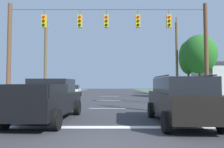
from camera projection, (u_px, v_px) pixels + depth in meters
ground_plane at (101, 142)px, 5.92m from camera, size 120.00×120.00×0.00m
stop_bar_stripe at (104, 127)px, 7.97m from camera, size 12.67×0.45×0.01m
lane_dash_0 at (108, 108)px, 13.96m from camera, size 2.50×0.15×0.01m
lane_dash_1 at (109, 100)px, 20.39m from camera, size 2.50×0.15×0.01m
lane_dash_2 at (110, 96)px, 27.00m from camera, size 2.50×0.15×0.01m
overhead_signal_span at (108, 47)px, 14.89m from camera, size 14.86×0.31×7.68m
pickup_truck at (49, 100)px, 9.42m from camera, size 2.47×5.48×1.95m
suv_black at (181, 99)px, 8.62m from camera, size 2.33×4.85×2.05m
distant_car_crossing_white at (73, 91)px, 26.01m from camera, size 2.28×4.42×1.52m
utility_pole_mid_right at (177, 58)px, 24.33m from camera, size 0.30×1.76×9.78m
utility_pole_near_left at (46, 58)px, 24.07m from camera, size 0.32×1.77×10.00m
tree_roadside_right at (189, 58)px, 30.17m from camera, size 2.73×2.73×8.15m
tree_roadside_far_right at (200, 54)px, 22.99m from camera, size 3.88×3.88×7.29m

